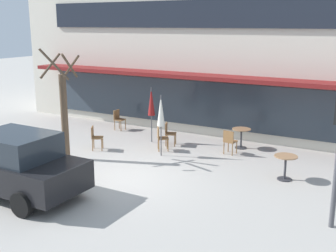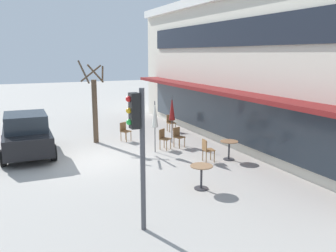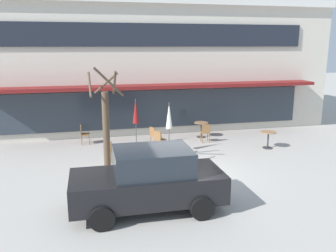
% 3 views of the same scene
% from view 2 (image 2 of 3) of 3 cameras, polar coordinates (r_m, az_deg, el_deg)
% --- Properties ---
extents(ground_plane, '(80.00, 80.00, 0.00)m').
position_cam_2_polar(ground_plane, '(14.49, -11.74, -5.32)').
color(ground_plane, '#ADA8A0').
extents(building_facade, '(19.53, 9.10, 6.92)m').
position_cam_2_polar(building_facade, '(18.64, 19.61, 8.80)').
color(building_facade, beige).
rests_on(building_facade, ground).
extents(cafe_table_near_wall, '(0.70, 0.70, 0.76)m').
position_cam_2_polar(cafe_table_near_wall, '(11.14, 5.38, -7.53)').
color(cafe_table_near_wall, '#333338').
rests_on(cafe_table_near_wall, ground).
extents(cafe_table_streetside, '(0.70, 0.70, 0.76)m').
position_cam_2_polar(cafe_table_streetside, '(14.28, 9.77, -3.34)').
color(cafe_table_streetside, '#333338').
rests_on(cafe_table_streetside, ground).
extents(patio_umbrella_green_folded, '(0.28, 0.28, 2.20)m').
position_cam_2_polar(patio_umbrella_green_folded, '(14.90, -2.13, 1.83)').
color(patio_umbrella_green_folded, '#4C4C51').
rests_on(patio_umbrella_green_folded, ground).
extents(patio_umbrella_cream_folded, '(0.28, 0.28, 2.20)m').
position_cam_2_polar(patio_umbrella_cream_folded, '(16.52, 0.64, 2.80)').
color(patio_umbrella_cream_folded, '#4C4C51').
rests_on(patio_umbrella_cream_folded, ground).
extents(cafe_chair_0, '(0.52, 0.52, 0.89)m').
position_cam_2_polar(cafe_chair_0, '(15.97, 1.63, -1.55)').
color(cafe_chair_0, olive).
rests_on(cafe_chair_0, ground).
extents(cafe_chair_1, '(0.55, 0.55, 0.89)m').
position_cam_2_polar(cafe_chair_1, '(17.25, -6.97, -0.64)').
color(cafe_chair_1, olive).
rests_on(cafe_chair_1, ground).
extents(cafe_chair_2, '(0.56, 0.56, 0.89)m').
position_cam_2_polar(cafe_chair_2, '(15.62, -0.67, -1.85)').
color(cafe_chair_2, olive).
rests_on(cafe_chair_2, ground).
extents(cafe_chair_3, '(0.40, 0.40, 0.89)m').
position_cam_2_polar(cafe_chair_3, '(19.20, 0.45, 0.70)').
color(cafe_chair_3, olive).
rests_on(cafe_chair_3, ground).
extents(cafe_chair_4, '(0.44, 0.44, 0.89)m').
position_cam_2_polar(cafe_chair_4, '(13.87, 6.25, -3.64)').
color(cafe_chair_4, olive).
rests_on(cafe_chair_4, ground).
extents(parked_sedan, '(4.21, 2.04, 1.76)m').
position_cam_2_polar(parked_sedan, '(15.76, -21.75, -1.24)').
color(parked_sedan, black).
rests_on(parked_sedan, ground).
extents(street_tree, '(1.17, 1.17, 3.85)m').
position_cam_2_polar(street_tree, '(16.90, -11.69, 3.17)').
color(street_tree, brown).
rests_on(street_tree, ground).
extents(traffic_light_pole, '(0.26, 0.44, 3.40)m').
position_cam_2_polar(traffic_light_pole, '(8.08, -4.79, -1.74)').
color(traffic_light_pole, '#47474C').
rests_on(traffic_light_pole, ground).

